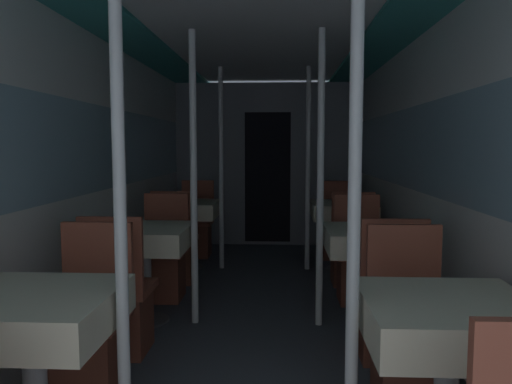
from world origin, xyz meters
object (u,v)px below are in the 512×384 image
object	(u,v)px
support_pole_left_0	(120,208)
support_pole_right_1	(320,180)
chair_right_far_1	(358,269)
chair_right_near_1	(387,315)
support_pole_left_1	(194,180)
support_pole_right_2	(308,169)
dining_table_left_1	(144,241)
chair_right_near_2	(350,256)
chair_left_far_0	(89,342)
support_pole_left_2	(221,169)
chair_left_far_2	(196,233)
dining_table_left_0	(32,319)
chair_left_near_2	(176,254)
support_pole_right_0	(354,210)
chair_left_far_1	(163,266)
chair_right_far_2	(337,234)
dining_table_right_1	(372,244)
chair_right_far_0	(409,349)
dining_table_right_0	(449,327)
dining_table_right_2	(343,213)
chair_left_near_1	(120,310)
dining_table_left_2	(187,212)

from	to	relation	value
support_pole_left_0	support_pole_right_1	size ratio (longest dim) A/B	1.00
chair_right_far_1	chair_right_near_1	bearing A→B (deg)	90.00
support_pole_left_1	support_pole_right_2	bearing A→B (deg)	61.13
dining_table_left_1	chair_right_near_2	xyz separation A→B (m)	(1.77, 1.16, -0.35)
chair_left_far_0	support_pole_left_2	xyz separation A→B (m)	(0.40, 2.93, 0.84)
chair_right_near_2	chair_left_far_2	bearing A→B (deg)	145.33
chair_left_far_0	support_pole_right_1	xyz separation A→B (m)	(1.38, 1.16, 0.84)
dining_table_left_0	chair_left_far_2	bearing A→B (deg)	90.00
chair_left_near_2	support_pole_right_0	world-z (taller)	support_pole_right_0
dining_table_left_1	chair_left_far_1	bearing A→B (deg)	90.00
dining_table_left_1	chair_right_far_2	world-z (taller)	chair_right_far_2
dining_table_right_1	support_pole_right_2	xyz separation A→B (m)	(-0.40, 1.77, 0.49)
chair_right_far_1	support_pole_right_2	distance (m)	1.49
support_pole_right_1	chair_right_far_0	bearing A→B (deg)	-71.05
support_pole_left_2	support_pole_right_1	xyz separation A→B (m)	(0.98, -1.77, 0.00)
dining_table_right_0	chair_right_near_2	xyz separation A→B (m)	(-0.00, 2.93, -0.35)
dining_table_right_2	chair_right_near_2	xyz separation A→B (m)	(-0.00, -0.61, -0.35)
dining_table_right_0	support_pole_right_2	size ratio (longest dim) A/B	0.34
chair_left_near_1	dining_table_right_1	distance (m)	1.91
chair_left_near_1	support_pole_left_1	size ratio (longest dim) A/B	0.42
chair_left_near_2	chair_left_near_1	bearing A→B (deg)	-90.00
chair_left_near_1	chair_right_near_2	xyz separation A→B (m)	(1.77, 1.77, 0.00)
chair_right_near_2	support_pole_right_1	bearing A→B (deg)	-108.95
support_pole_right_1	support_pole_right_2	distance (m)	1.77
support_pole_left_0	dining_table_right_0	distance (m)	1.46
chair_left_far_0	dining_table_right_2	bearing A→B (deg)	-121.17
chair_left_near_2	chair_right_far_2	bearing A→B (deg)	34.67
dining_table_left_0	dining_table_left_1	distance (m)	1.77
chair_left_far_0	dining_table_right_0	xyz separation A→B (m)	(1.77, -0.61, 0.35)
dining_table_left_0	chair_right_far_1	xyz separation A→B (m)	(1.77, 2.39, -0.35)
dining_table_left_1	chair_left_near_2	size ratio (longest dim) A/B	0.80
chair_left_near_1	chair_right_far_1	bearing A→B (deg)	34.67
support_pole_left_0	support_pole_right_2	bearing A→B (deg)	74.59
chair_right_near_2	chair_right_far_2	size ratio (longest dim) A/B	1.00
chair_left_far_1	chair_right_far_0	world-z (taller)	same
chair_left_near_1	chair_left_near_2	bearing A→B (deg)	90.00
chair_left_near_1	dining_table_left_2	size ratio (longest dim) A/B	1.25
chair_right_far_0	chair_right_far_2	world-z (taller)	same
chair_right_far_1	chair_right_far_2	xyz separation A→B (m)	(0.00, 1.77, 0.00)
chair_right_far_0	chair_right_near_1	distance (m)	0.55
chair_right_near_1	chair_right_far_2	xyz separation A→B (m)	(0.00, 3.00, 0.00)
support_pole_right_1	support_pole_right_2	bearing A→B (deg)	90.00
chair_left_near_1	chair_right_near_1	distance (m)	1.77
chair_right_near_2	support_pole_left_2	bearing A→B (deg)	155.97
chair_right_far_2	dining_table_left_1	bearing A→B (deg)	53.38
chair_left_near_2	support_pole_left_2	world-z (taller)	support_pole_left_2
chair_left_near_1	dining_table_right_1	world-z (taller)	chair_left_near_1
chair_left_far_0	chair_left_far_2	size ratio (longest dim) A/B	1.00
chair_right_far_0	chair_right_near_2	distance (m)	2.32
support_pole_left_2	chair_right_far_0	distance (m)	3.35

